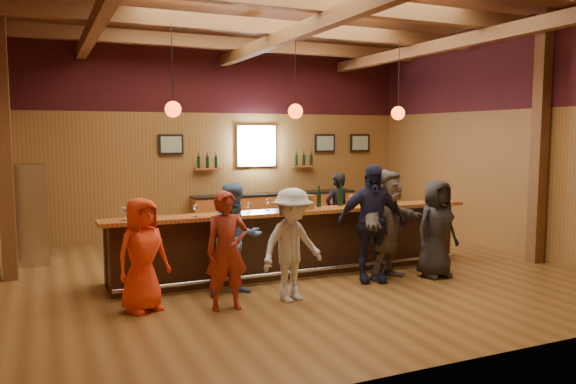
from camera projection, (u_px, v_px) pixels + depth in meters
name	position (u px, v px, depth m)	size (l,w,h in m)	color
room	(294.00, 80.00, 9.13)	(9.04, 9.00, 4.52)	brown
bar_counter	(292.00, 241.00, 9.50)	(6.30, 1.07, 1.11)	black
back_bar_cabinet	(276.00, 213.00, 13.23)	(4.00, 0.52, 0.95)	#99481B
window	(256.00, 146.00, 13.11)	(0.95, 0.09, 0.95)	silver
framed_pictures	(290.00, 144.00, 13.44)	(5.35, 0.05, 0.45)	black
wine_shelves	(257.00, 164.00, 13.09)	(3.00, 0.18, 0.30)	#99481B
pendant_lights	(295.00, 111.00, 9.13)	(4.24, 0.24, 1.37)	black
stainless_fridge	(27.00, 214.00, 10.03)	(0.70, 0.70, 1.80)	silver
customer_orange	(142.00, 255.00, 7.37)	(0.74, 0.48, 1.51)	#F63A17
customer_redvest	(227.00, 251.00, 7.44)	(0.58, 0.38, 1.59)	maroon
customer_denim	(236.00, 239.00, 8.12)	(0.79, 0.62, 1.64)	#4D6E9B
customer_white	(292.00, 245.00, 7.82)	(1.03, 0.59, 1.59)	beige
customer_navy	(371.00, 223.00, 8.84)	(1.10, 0.46, 1.87)	#1A1C35
customer_brown	(387.00, 224.00, 9.00)	(1.65, 0.53, 1.78)	#5D544A
customer_dark	(436.00, 229.00, 9.14)	(0.78, 0.51, 1.60)	black
bartender	(337.00, 212.00, 11.20)	(0.57, 0.38, 1.57)	black
ice_bucket	(308.00, 202.00, 9.17)	(0.21, 0.21, 0.23)	brown
bottle_a	(319.00, 199.00, 9.43)	(0.08, 0.08, 0.36)	black
bottle_b	(341.00, 197.00, 9.60)	(0.08, 0.08, 0.39)	black
glass_a	(123.00, 211.00, 7.95)	(0.09, 0.09, 0.20)	silver
glass_b	(195.00, 208.00, 8.32)	(0.08, 0.08, 0.19)	silver
glass_c	(221.00, 205.00, 8.58)	(0.09, 0.09, 0.20)	silver
glass_d	(248.00, 206.00, 8.73)	(0.07, 0.07, 0.16)	silver
glass_e	(268.00, 202.00, 8.98)	(0.09, 0.09, 0.19)	silver
glass_f	(352.00, 198.00, 9.54)	(0.09, 0.09, 0.20)	silver
glass_g	(382.00, 197.00, 9.81)	(0.08, 0.08, 0.17)	silver
glass_h	(395.00, 197.00, 9.93)	(0.07, 0.07, 0.17)	silver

